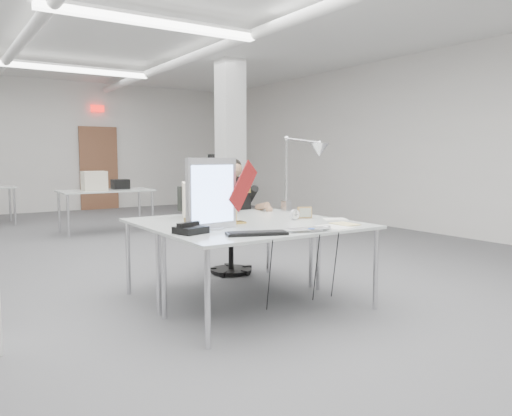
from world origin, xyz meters
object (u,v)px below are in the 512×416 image
(laptop, at_px, (311,231))
(monitor, at_px, (212,194))
(office_chair, at_px, (231,232))
(desk_phone, at_px, (191,230))
(beige_monitor, at_px, (202,200))
(architect_lamp, at_px, (301,171))
(desk_main, at_px, (273,229))
(seated_person, at_px, (233,197))
(bankers_lamp, at_px, (236,205))

(laptop, bearing_deg, monitor, 147.58)
(office_chair, xyz_separation_m, desk_phone, (-1.19, -1.41, 0.30))
(beige_monitor, bearing_deg, architect_lamp, 9.95)
(desk_main, distance_m, seated_person, 1.55)
(desk_main, relative_size, office_chair, 1.87)
(beige_monitor, bearing_deg, bankers_lamp, -60.10)
(laptop, relative_size, beige_monitor, 0.94)
(desk_main, bearing_deg, office_chair, 72.91)
(seated_person, xyz_separation_m, monitor, (-0.94, -1.25, 0.15))
(beige_monitor, xyz_separation_m, architect_lamp, (1.05, -0.24, 0.28))
(office_chair, distance_m, beige_monitor, 0.98)
(bankers_lamp, bearing_deg, desk_main, -94.52)
(seated_person, relative_size, desk_phone, 3.90)
(laptop, height_order, architect_lamp, architect_lamp)
(office_chair, relative_size, laptop, 2.76)
(beige_monitor, bearing_deg, seated_person, 60.75)
(desk_main, relative_size, beige_monitor, 4.82)
(desk_phone, relative_size, architect_lamp, 0.24)
(monitor, bearing_deg, bankers_lamp, 21.48)
(laptop, bearing_deg, beige_monitor, 115.64)
(laptop, distance_m, desk_phone, 0.96)
(monitor, xyz_separation_m, laptop, (0.59, -0.59, -0.28))
(desk_main, relative_size, seated_person, 2.07)
(laptop, bearing_deg, bankers_lamp, 119.57)
(seated_person, xyz_separation_m, architect_lamp, (0.38, -0.76, 0.31))
(desk_phone, relative_size, beige_monitor, 0.60)
(office_chair, bearing_deg, beige_monitor, -133.55)
(seated_person, height_order, architect_lamp, architect_lamp)
(seated_person, distance_m, desk_phone, 1.81)
(office_chair, relative_size, bankers_lamp, 2.88)
(bankers_lamp, bearing_deg, seated_person, 38.81)
(bankers_lamp, xyz_separation_m, desk_phone, (-0.60, -0.30, -0.14))
(monitor, height_order, architect_lamp, architect_lamp)
(office_chair, bearing_deg, monitor, -120.25)
(office_chair, distance_m, desk_phone, 1.87)
(monitor, distance_m, beige_monitor, 0.79)
(seated_person, bearing_deg, desk_main, -101.91)
(bankers_lamp, bearing_deg, desk_phone, -175.08)
(monitor, xyz_separation_m, bankers_lamp, (0.35, 0.19, -0.13))
(bankers_lamp, xyz_separation_m, architect_lamp, (0.98, 0.30, 0.29))
(desk_phone, height_order, architect_lamp, architect_lamp)
(seated_person, height_order, monitor, monitor)
(architect_lamp, bearing_deg, office_chair, 109.71)
(monitor, distance_m, bankers_lamp, 0.42)
(architect_lamp, bearing_deg, laptop, -130.08)
(beige_monitor, bearing_deg, monitor, -88.46)
(desk_phone, bearing_deg, monitor, 8.39)
(bankers_lamp, distance_m, desk_phone, 0.68)
(office_chair, bearing_deg, laptop, -94.90)
(monitor, bearing_deg, desk_main, -31.74)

